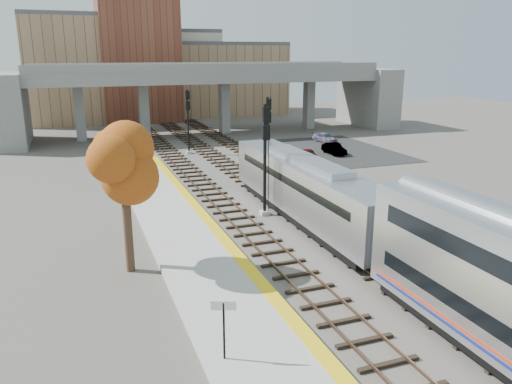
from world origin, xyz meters
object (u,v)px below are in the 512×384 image
object	(u,v)px
car_c	(325,138)
signal_mast_mid	(268,138)
signal_mast_near	(265,160)
tree	(123,168)
car_a	(309,156)
signal_mast_far	(188,122)
locomotive	(306,188)
car_b	(334,149)

from	to	relation	value
car_c	signal_mast_mid	bearing A→B (deg)	-146.32
signal_mast_near	tree	world-z (taller)	signal_mast_near
car_a	signal_mast_mid	bearing A→B (deg)	-130.30
signal_mast_near	signal_mast_mid	xyz separation A→B (m)	(4.10, 9.89, -0.30)
signal_mast_mid	car_c	size ratio (longest dim) A/B	1.91
signal_mast_far	tree	bearing A→B (deg)	-108.57
locomotive	car_c	bearing A→B (deg)	59.63
car_a	car_b	world-z (taller)	car_a
signal_mast_far	tree	distance (m)	30.88
locomotive	tree	world-z (taller)	tree
car_a	car_c	world-z (taller)	car_a
locomotive	car_a	distance (m)	18.67
locomotive	signal_mast_mid	distance (m)	12.21
car_a	car_c	xyz separation A→B (m)	(7.10, 9.85, -0.09)
tree	car_b	size ratio (longest dim) A/B	1.99
signal_mast_near	signal_mast_far	world-z (taller)	signal_mast_near
signal_mast_mid	tree	xyz separation A→B (m)	(-13.91, -15.97, 1.86)
locomotive	car_a	size ratio (longest dim) A/B	5.10
car_a	signal_mast_far	bearing A→B (deg)	154.45
signal_mast_near	car_b	bearing A→B (deg)	49.02
locomotive	signal_mast_far	xyz separation A→B (m)	(-2.10, 25.22, 1.20)
signal_mast_near	car_c	bearing A→B (deg)	54.16
locomotive	car_c	distance (m)	30.71
locomotive	car_b	size ratio (longest dim) A/B	5.17
signal_mast_near	signal_mast_mid	world-z (taller)	signal_mast_near
signal_mast_near	car_c	size ratio (longest dim) A/B	2.03
locomotive	car_c	size ratio (longest dim) A/B	5.08
signal_mast_near	car_b	distance (m)	22.87
signal_mast_far	car_c	bearing A→B (deg)	4.00
tree	car_b	xyz separation A→B (m)	(24.66, 23.16, -4.80)
locomotive	tree	size ratio (longest dim) A/B	2.60
car_b	signal_mast_far	bearing A→B (deg)	157.56
signal_mast_near	tree	size ratio (longest dim) A/B	1.04
locomotive	tree	distance (m)	12.96
locomotive	signal_mast_far	world-z (taller)	signal_mast_far
signal_mast_mid	car_b	distance (m)	13.26
locomotive	car_b	world-z (taller)	locomotive
locomotive	car_a	xyz separation A→B (m)	(8.40, 16.60, -1.60)
car_c	signal_mast_far	bearing A→B (deg)	170.68
signal_mast_far	car_b	distance (m)	16.28
car_a	car_b	size ratio (longest dim) A/B	1.01
signal_mast_mid	signal_mast_far	bearing A→B (deg)	107.20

